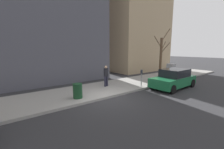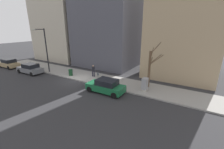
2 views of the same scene
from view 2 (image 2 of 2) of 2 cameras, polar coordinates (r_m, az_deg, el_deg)
The scene contains 12 objects.
ground_plane at distance 20.85m, azimuth -13.97°, elevation -2.11°, with size 120.00×120.00×0.00m, color #2B2B2D.
sidewalk at distance 22.19m, azimuth -10.37°, elevation -0.45°, with size 4.00×36.00×0.15m, color gray.
parked_car_green at distance 16.36m, azimuth -2.35°, elevation -4.41°, with size 1.98×4.23×1.52m.
parked_car_grey at distance 26.30m, azimuth -28.69°, elevation 1.99°, with size 2.05×4.26×1.52m.
parked_car_tan at distance 32.18m, azimuth -34.67°, elevation 3.54°, with size 2.00×4.24×1.52m.
parking_meter at distance 18.59m, azimuth -5.30°, elevation -0.90°, with size 0.14×0.10×1.35m.
utility_box at distance 16.84m, azimuth 12.37°, elevation -3.74°, with size 0.83×0.61×1.43m.
streetlamp at distance 24.68m, azimuth -24.29°, elevation 9.51°, with size 1.97×0.32×6.50m.
bare_tree at distance 17.54m, azimuth 14.23°, elevation 2.53°, with size 1.81×1.49×5.26m.
trash_bin at distance 22.40m, azimuth -15.48°, elevation 0.77°, with size 0.56×0.56×0.90m, color #14381E.
pedestrian_near_meter at distance 21.18m, azimuth -7.14°, elevation 1.69°, with size 0.36×0.39×1.66m.
office_block_center at distance 28.83m, azimuth -0.66°, elevation 21.12°, with size 10.59×10.59×17.17m, color #4C4C56.
Camera 2 is at (-13.65, -14.17, 6.91)m, focal length 24.00 mm.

